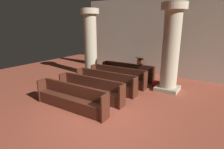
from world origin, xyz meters
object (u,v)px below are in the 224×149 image
at_px(pillar_far_side, 90,42).
at_px(kneeler_box_red, 157,84).
at_px(pew_row_1, 118,76).
at_px(pew_row_4, 71,97).
at_px(pew_row_2, 105,81).
at_px(pew_row_3, 90,88).
at_px(hymn_book, 141,64).
at_px(pew_row_0, 128,71).
at_px(pillar_aisle_side, 171,47).
at_px(lectern, 140,67).

xyz_separation_m(pillar_far_side, kneeler_box_red, (4.18, -0.10, -1.85)).
bearing_deg(pew_row_1, pew_row_4, -90.00).
height_order(pew_row_2, pew_row_3, same).
xyz_separation_m(pew_row_4, pillar_far_side, (-2.33, 4.06, 1.52)).
relative_size(pew_row_2, hymn_book, 14.68).
bearing_deg(pew_row_2, pew_row_0, 90.00).
relative_size(pew_row_3, hymn_book, 14.68).
distance_m(pew_row_2, pillar_far_side, 3.36).
xyz_separation_m(pew_row_1, pew_row_3, (0.00, -2.18, 0.00)).
height_order(hymn_book, kneeler_box_red, hymn_book).
height_order(pew_row_3, hymn_book, hymn_book).
xyz_separation_m(pew_row_2, hymn_book, (0.70, 2.36, 0.43)).
relative_size(pew_row_0, pillar_far_side, 0.80).
height_order(pillar_aisle_side, kneeler_box_red, pillar_aisle_side).
bearing_deg(pew_row_0, kneeler_box_red, -11.97).
bearing_deg(pillar_far_side, hymn_book, 8.89).
bearing_deg(kneeler_box_red, hymn_book, 153.21).
bearing_deg(pew_row_0, pillar_aisle_side, -13.41).
height_order(pew_row_0, lectern, lectern).
distance_m(pillar_far_side, lectern, 3.33).
xyz_separation_m(pew_row_3, pillar_far_side, (-2.33, 2.97, 1.52)).
bearing_deg(pew_row_4, pew_row_2, 90.00).
bearing_deg(pillar_far_side, pew_row_2, -38.98).
relative_size(pew_row_3, kneeler_box_red, 7.08).
bearing_deg(lectern, pew_row_3, -92.34).
bearing_deg(pillar_far_side, pillar_aisle_side, -3.40).
bearing_deg(pew_row_1, pew_row_3, -90.00).
relative_size(pew_row_1, hymn_book, 14.68).
bearing_deg(pillar_aisle_side, pew_row_0, 166.59).
xyz_separation_m(pillar_far_side, lectern, (2.52, 1.55, -1.53)).
bearing_deg(hymn_book, kneeler_box_red, -26.79).
relative_size(pew_row_1, lectern, 2.81).
bearing_deg(lectern, hymn_book, -64.36).
xyz_separation_m(pew_row_1, hymn_book, (0.70, 1.27, 0.43)).
xyz_separation_m(pew_row_0, pew_row_1, (0.00, -1.09, 0.00)).
distance_m(pew_row_4, pillar_aisle_side, 4.72).
bearing_deg(pew_row_1, kneeler_box_red, 20.63).
xyz_separation_m(pew_row_2, lectern, (0.19, 3.44, -0.01)).
bearing_deg(pew_row_4, kneeler_box_red, 64.98).
bearing_deg(pew_row_0, hymn_book, 14.85).
distance_m(pew_row_1, pew_row_2, 1.09).
distance_m(pew_row_0, hymn_book, 0.84).
distance_m(pew_row_0, pew_row_2, 2.18).
distance_m(pew_row_4, pillar_far_side, 4.92).
bearing_deg(pew_row_4, pew_row_0, 90.00).
height_order(pew_row_2, pew_row_4, same).
bearing_deg(pew_row_4, hymn_book, 81.19).
height_order(pew_row_0, pew_row_3, same).
height_order(pillar_far_side, hymn_book, pillar_far_side).
xyz_separation_m(pew_row_2, pillar_far_side, (-2.33, 1.89, 1.52)).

